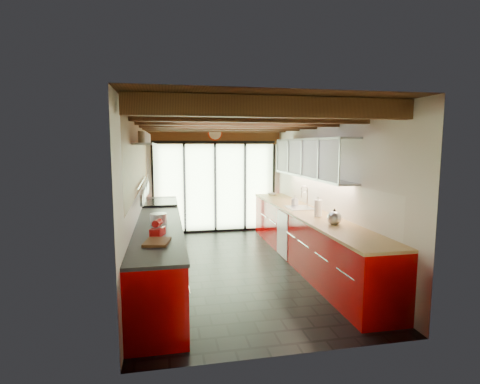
% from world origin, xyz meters
% --- Properties ---
extents(ground, '(5.50, 5.50, 0.00)m').
position_xyz_m(ground, '(0.00, 0.00, 0.00)').
color(ground, black).
rests_on(ground, ground).
extents(room_shell, '(5.50, 5.50, 5.50)m').
position_xyz_m(room_shell, '(0.00, 0.00, 1.65)').
color(room_shell, silver).
rests_on(room_shell, ground).
extents(ceiling_beams, '(3.14, 5.06, 4.90)m').
position_xyz_m(ceiling_beams, '(-0.00, 0.38, 2.46)').
color(ceiling_beams, '#593316').
rests_on(ceiling_beams, ground).
extents(glass_door, '(2.95, 0.10, 2.90)m').
position_xyz_m(glass_door, '(0.00, 2.69, 1.66)').
color(glass_door, '#C6EAAD').
rests_on(glass_door, ground).
extents(left_counter, '(0.68, 5.00, 0.92)m').
position_xyz_m(left_counter, '(-1.28, 0.00, 0.46)').
color(left_counter, '#A80201').
rests_on(left_counter, ground).
extents(range_stove, '(0.66, 0.90, 0.97)m').
position_xyz_m(range_stove, '(-1.28, 1.45, 0.47)').
color(range_stove, silver).
rests_on(range_stove, ground).
extents(right_counter, '(0.68, 5.00, 0.92)m').
position_xyz_m(right_counter, '(1.27, 0.00, 0.46)').
color(right_counter, '#A80201').
rests_on(right_counter, ground).
extents(sink_assembly, '(0.45, 0.52, 0.43)m').
position_xyz_m(sink_assembly, '(1.29, 0.40, 0.96)').
color(sink_assembly, silver).
rests_on(sink_assembly, right_counter).
extents(upper_cabinets_right, '(0.34, 3.00, 3.00)m').
position_xyz_m(upper_cabinets_right, '(1.43, 0.30, 1.85)').
color(upper_cabinets_right, silver).
rests_on(upper_cabinets_right, ground).
extents(left_wall_fixtures, '(0.28, 2.60, 0.96)m').
position_xyz_m(left_wall_fixtures, '(-1.47, 0.29, 1.78)').
color(left_wall_fixtures, silver).
rests_on(left_wall_fixtures, ground).
extents(stand_mixer, '(0.21, 0.27, 0.22)m').
position_xyz_m(stand_mixer, '(-1.27, -1.24, 1.01)').
color(stand_mixer, red).
rests_on(stand_mixer, left_counter).
extents(pot_large, '(0.26, 0.26, 0.16)m').
position_xyz_m(pot_large, '(-1.27, -0.51, 1.00)').
color(pot_large, silver).
rests_on(pot_large, left_counter).
extents(pot_small, '(0.30, 0.30, 0.09)m').
position_xyz_m(pot_small, '(-1.27, -0.42, 0.96)').
color(pot_small, silver).
rests_on(pot_small, left_counter).
extents(cutting_board, '(0.34, 0.43, 0.03)m').
position_xyz_m(cutting_board, '(-1.27, -1.63, 0.94)').
color(cutting_board, brown).
rests_on(cutting_board, left_counter).
extents(kettle, '(0.26, 0.29, 0.25)m').
position_xyz_m(kettle, '(1.27, -1.06, 1.03)').
color(kettle, silver).
rests_on(kettle, right_counter).
extents(paper_towel, '(0.13, 0.13, 0.33)m').
position_xyz_m(paper_towel, '(1.27, -0.45, 1.06)').
color(paper_towel, white).
rests_on(paper_towel, right_counter).
extents(soap_bottle, '(0.13, 0.13, 0.21)m').
position_xyz_m(soap_bottle, '(1.27, 0.66, 1.03)').
color(soap_bottle, silver).
rests_on(soap_bottle, right_counter).
extents(bowl, '(0.25, 0.25, 0.05)m').
position_xyz_m(bowl, '(1.27, 2.24, 0.94)').
color(bowl, silver).
rests_on(bowl, right_counter).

